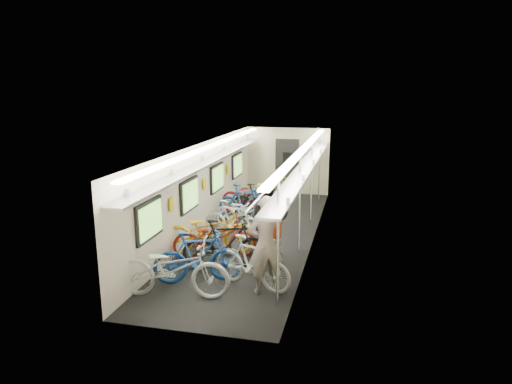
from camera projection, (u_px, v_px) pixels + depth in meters
The scene contains 17 objects.
train_car_shell at pixel (250, 168), 12.45m from camera, with size 10.00×10.00×10.00m.
bicycle_0 at pixel (173, 269), 8.42m from camera, with size 0.75×2.14×1.13m, color silver.
bicycle_1 at pixel (198, 257), 9.06m from camera, with size 0.51×1.79×1.07m, color #19459A.
bicycle_2 at pixel (215, 238), 10.32m from camera, with size 0.66×1.90×1.00m, color maroon.
bicycle_3 at pixel (226, 244), 9.69m from camera, with size 0.53×1.87×1.12m, color black.
bicycle_4 at pixel (209, 231), 10.56m from camera, with size 0.76×2.18×1.15m, color gold.
bicycle_5 at pixel (233, 220), 11.70m from camera, with size 0.47×1.66×1.00m, color silver.
bicycle_6 at pixel (245, 212), 12.57m from camera, with size 0.62×1.77×0.93m, color #B7B8BC.
bicycle_7 at pixel (245, 204), 13.08m from camera, with size 0.52×1.84×1.10m, color #184890.
bicycle_8 at pixel (252, 199), 13.63m from camera, with size 0.74×2.12×1.12m, color maroon.
bicycle_9 at pixel (260, 202), 13.36m from camera, with size 0.50×1.77×1.07m, color black.
bicycle_10 at pixel (268, 191), 15.01m from camera, with size 0.64×1.82×0.96m, color #D4DD14.
bicycle_11 at pixel (252, 263), 8.82m from camera, with size 0.49×1.72×1.03m, color silver.
bicycle_12 at pixel (263, 192), 14.85m from camera, with size 0.63×1.81×0.95m, color slate.
passenger_near at pixel (266, 245), 8.52m from camera, with size 0.69×0.45×1.90m, color gray.
passenger_mid at pixel (266, 220), 10.51m from camera, with size 0.82×0.64×1.68m, color black.
backpack at pixel (274, 228), 8.48m from camera, with size 0.26×0.14×0.38m, color #A32B10.
Camera 1 is at (2.57, -11.20, 3.85)m, focal length 32.00 mm.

